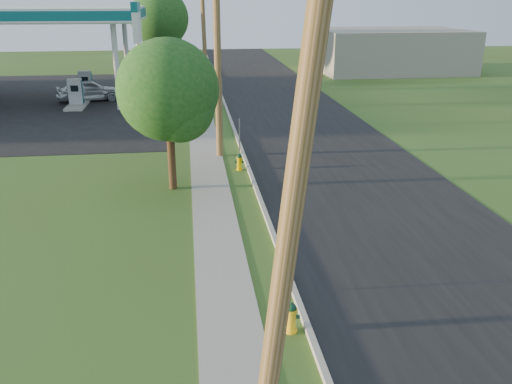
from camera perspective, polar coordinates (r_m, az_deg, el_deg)
road at (r=20.23m, az=12.03°, el=-1.22°), size 8.00×120.00×0.02m
curb at (r=19.30m, az=0.73°, el=-1.61°), size 0.15×120.00×0.15m
sidewalk at (r=19.17m, az=-4.46°, el=-2.01°), size 1.50×120.00×0.03m
utility_pole_near at (r=7.30m, az=4.11°, el=0.79°), size 1.40×0.32×9.48m
utility_pole_mid at (r=24.90m, az=-4.09°, el=14.85°), size 1.40×0.32×9.80m
utility_pole_far at (r=42.85m, az=-5.53°, el=16.79°), size 1.40×0.32×9.50m
sign_post_near at (r=13.66m, az=3.05°, el=-6.99°), size 0.05×0.04×2.00m
sign_post_mid at (r=24.66m, az=-1.74°, el=5.50°), size 0.05×0.04×2.00m
sign_post_far at (r=36.56m, az=-3.61°, el=10.28°), size 0.05×0.04×2.00m
gas_canopy at (r=41.56m, az=-25.06°, el=16.51°), size 18.18×9.18×6.40m
fuel_pump_ne at (r=39.04m, az=-18.41°, el=9.52°), size 1.20×3.20×1.90m
fuel_pump_se at (r=42.92m, az=-17.46°, el=10.50°), size 1.20×3.20×1.90m
price_pylon at (r=30.41m, az=-12.40°, el=16.31°), size 0.34×2.04×6.85m
distant_building at (r=56.65m, az=13.97°, el=14.26°), size 14.00×10.00×4.00m
tree_verge at (r=20.61m, az=-8.97°, el=10.11°), size 3.82×3.82×5.78m
tree_lot at (r=51.02m, az=-10.01°, el=17.35°), size 5.14×5.14×7.79m
hydrant_near at (r=12.52m, az=3.73°, el=-13.04°), size 0.40×0.35×0.77m
hydrant_mid at (r=23.54m, az=-1.76°, el=3.18°), size 0.39×0.35×0.75m
hydrant_far at (r=36.56m, az=-4.03°, el=9.20°), size 0.35×0.31×0.67m
car_silver at (r=41.08m, az=-17.17°, el=10.19°), size 4.77×2.84×1.52m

